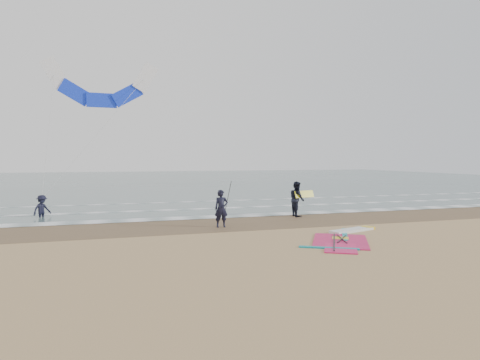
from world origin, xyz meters
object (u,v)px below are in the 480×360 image
object	(u,v)px
windsurf_rig	(345,238)
surf_kite	(101,88)
person_standing	(221,209)
person_walking	(297,199)
person_wading	(42,203)

from	to	relation	value
windsurf_rig	surf_kite	size ratio (longest dim) A/B	0.59
windsurf_rig	person_standing	world-z (taller)	person_standing
person_walking	surf_kite	bearing A→B (deg)	57.58
person_standing	surf_kite	xyz separation A→B (m)	(-5.33, 9.29, 6.78)
person_walking	surf_kite	size ratio (longest dim) A/B	0.23
person_walking	person_wading	size ratio (longest dim) A/B	1.23
windsurf_rig	person_walking	distance (m)	6.72
windsurf_rig	surf_kite	distance (m)	18.12
person_standing	surf_kite	bearing A→B (deg)	122.11
windsurf_rig	person_wading	size ratio (longest dim) A/B	3.17
windsurf_rig	person_walking	world-z (taller)	person_walking
person_walking	person_wading	distance (m)	13.99
person_walking	windsurf_rig	bearing A→B (deg)	173.33
person_standing	person_walking	xyz separation A→B (m)	(4.98, 2.37, 0.10)
windsurf_rig	person_standing	distance (m)	5.90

